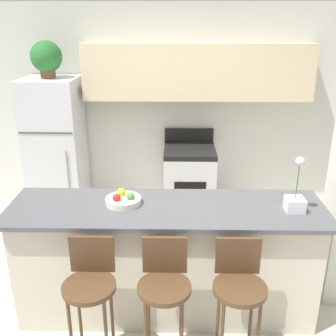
{
  "coord_description": "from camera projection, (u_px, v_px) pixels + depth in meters",
  "views": [
    {
      "loc": [
        0.07,
        -2.76,
        2.36
      ],
      "look_at": [
        0.0,
        0.73,
        1.03
      ],
      "focal_mm": 42.0,
      "sensor_mm": 36.0,
      "label": 1
    }
  ],
  "objects": [
    {
      "name": "fruit_bowl",
      "position": [
        123.0,
        200.0,
        3.12
      ],
      "size": [
        0.28,
        0.28,
        0.11
      ],
      "color": "silver",
      "rests_on": "counter_bar"
    },
    {
      "name": "counter_bar",
      "position": [
        166.0,
        260.0,
        3.25
      ],
      "size": [
        2.5,
        0.7,
        0.98
      ],
      "color": "beige",
      "rests_on": "ground_plane"
    },
    {
      "name": "bar_stool_right",
      "position": [
        239.0,
        288.0,
        2.67
      ],
      "size": [
        0.37,
        0.37,
        0.97
      ],
      "color": "#4C331E",
      "rests_on": "ground_plane"
    },
    {
      "name": "potted_plant_on_fridge",
      "position": [
        46.0,
        58.0,
        4.37
      ],
      "size": [
        0.35,
        0.35,
        0.41
      ],
      "color": "brown",
      "rests_on": "refrigerator"
    },
    {
      "name": "bar_stool_left",
      "position": [
        90.0,
        286.0,
        2.68
      ],
      "size": [
        0.37,
        0.37,
        0.97
      ],
      "color": "#4C331E",
      "rests_on": "ground_plane"
    },
    {
      "name": "bar_stool_mid",
      "position": [
        164.0,
        287.0,
        2.67
      ],
      "size": [
        0.37,
        0.37,
        0.97
      ],
      "color": "#4C331E",
      "rests_on": "ground_plane"
    },
    {
      "name": "stove_range",
      "position": [
        189.0,
        182.0,
        4.88
      ],
      "size": [
        0.61,
        0.65,
        1.07
      ],
      "color": "silver",
      "rests_on": "ground_plane"
    },
    {
      "name": "refrigerator",
      "position": [
        56.0,
        151.0,
        4.76
      ],
      "size": [
        0.63,
        0.65,
        1.73
      ],
      "color": "silver",
      "rests_on": "ground_plane"
    },
    {
      "name": "wall_back",
      "position": [
        180.0,
        96.0,
        4.79
      ],
      "size": [
        5.6,
        0.38,
        2.55
      ],
      "color": "silver",
      "rests_on": "ground_plane"
    },
    {
      "name": "ground_plane",
      "position": [
        166.0,
        308.0,
        3.42
      ],
      "size": [
        14.0,
        14.0,
        0.0
      ],
      "primitive_type": "plane",
      "color": "beige"
    },
    {
      "name": "orchid_vase",
      "position": [
        295.0,
        198.0,
        2.98
      ],
      "size": [
        0.14,
        0.14,
        0.44
      ],
      "color": "white",
      "rests_on": "counter_bar"
    }
  ]
}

